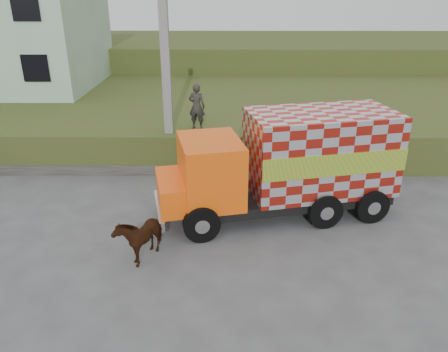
{
  "coord_description": "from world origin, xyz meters",
  "views": [
    {
      "loc": [
        1.17,
        -10.9,
        6.51
      ],
      "look_at": [
        1.06,
        1.01,
        1.3
      ],
      "focal_mm": 35.0,
      "sensor_mm": 36.0,
      "label": 1
    }
  ],
  "objects_px": {
    "cargo_truck": "(289,164)",
    "cow": "(140,235)",
    "utility_pole": "(166,62)",
    "pedestrian": "(197,106)"
  },
  "relations": [
    {
      "from": "utility_pole",
      "to": "pedestrian",
      "type": "bearing_deg",
      "value": 26.29
    },
    {
      "from": "utility_pole",
      "to": "cargo_truck",
      "type": "height_order",
      "value": "utility_pole"
    },
    {
      "from": "utility_pole",
      "to": "cow",
      "type": "xyz_separation_m",
      "value": [
        -0.07,
        -5.86,
        -3.45
      ]
    },
    {
      "from": "utility_pole",
      "to": "pedestrian",
      "type": "height_order",
      "value": "utility_pole"
    },
    {
      "from": "cargo_truck",
      "to": "cow",
      "type": "xyz_separation_m",
      "value": [
        -4.09,
        -2.44,
        -1.0
      ]
    },
    {
      "from": "cargo_truck",
      "to": "cow",
      "type": "bearing_deg",
      "value": -161.76
    },
    {
      "from": "utility_pole",
      "to": "cow",
      "type": "bearing_deg",
      "value": -90.71
    },
    {
      "from": "utility_pole",
      "to": "cargo_truck",
      "type": "relative_size",
      "value": 1.08
    },
    {
      "from": "utility_pole",
      "to": "cargo_truck",
      "type": "distance_m",
      "value": 5.81
    },
    {
      "from": "cow",
      "to": "utility_pole",
      "type": "bearing_deg",
      "value": 113.23
    }
  ]
}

